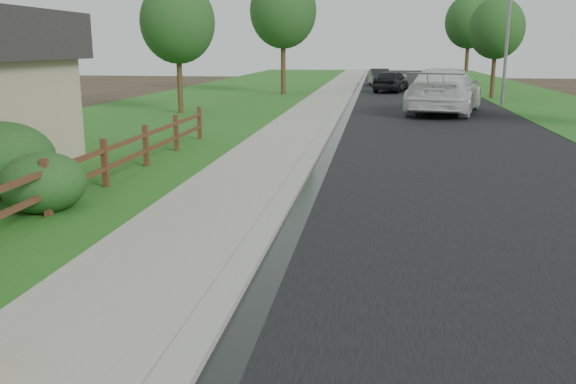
% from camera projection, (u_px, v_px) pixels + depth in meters
% --- Properties ---
extents(road, '(8.00, 90.00, 0.02)m').
position_uv_depth(road, '(416.00, 96.00, 38.48)').
color(road, black).
rests_on(road, ground).
extents(curb, '(0.40, 90.00, 0.12)m').
position_uv_depth(curb, '(349.00, 95.00, 39.05)').
color(curb, gray).
rests_on(curb, ground).
extents(wet_gutter, '(0.50, 90.00, 0.00)m').
position_uv_depth(wet_gutter, '(355.00, 95.00, 39.01)').
color(wet_gutter, black).
rests_on(wet_gutter, road).
extents(sidewalk, '(2.20, 90.00, 0.10)m').
position_uv_depth(sidewalk, '(329.00, 94.00, 39.23)').
color(sidewalk, gray).
rests_on(sidewalk, ground).
extents(grass_strip, '(1.60, 90.00, 0.06)m').
position_uv_depth(grass_strip, '(300.00, 94.00, 39.50)').
color(grass_strip, '#18551B').
rests_on(grass_strip, ground).
extents(lawn_near, '(9.00, 90.00, 0.04)m').
position_uv_depth(lawn_near, '(222.00, 94.00, 40.23)').
color(lawn_near, '#18551B').
rests_on(lawn_near, ground).
extents(verge_far, '(6.00, 90.00, 0.04)m').
position_uv_depth(verge_far, '(530.00, 97.00, 37.52)').
color(verge_far, '#18551B').
rests_on(verge_far, ground).
extents(ranch_fence, '(0.12, 16.92, 1.10)m').
position_uv_depth(ranch_fence, '(78.00, 172.00, 11.94)').
color(ranch_fence, '#463017').
rests_on(ranch_fence, ground).
extents(white_suv, '(4.47, 7.58, 2.06)m').
position_uv_depth(white_suv, '(445.00, 91.00, 28.22)').
color(white_suv, silver).
rests_on(white_suv, road).
extents(dark_car_mid, '(2.80, 4.68, 1.49)m').
position_uv_depth(dark_car_mid, '(391.00, 81.00, 41.72)').
color(dark_car_mid, black).
rests_on(dark_car_mid, road).
extents(dark_car_far, '(1.91, 4.22, 1.34)m').
position_uv_depth(dark_car_far, '(379.00, 77.00, 48.36)').
color(dark_car_far, black).
rests_on(dark_car_far, road).
extents(streetlight, '(1.86, 0.58, 8.12)m').
position_uv_depth(streetlight, '(506.00, 15.00, 31.02)').
color(streetlight, gray).
rests_on(streetlight, ground).
extents(shrub_b, '(2.51, 2.51, 1.52)m').
position_uv_depth(shrub_b, '(1.00, 159.00, 12.58)').
color(shrub_b, '#17401B').
rests_on(shrub_b, ground).
extents(shrub_c, '(1.96, 1.96, 1.13)m').
position_uv_depth(shrub_c, '(43.00, 183.00, 11.24)').
color(shrub_c, '#17401B').
rests_on(shrub_c, ground).
extents(tree_near_left, '(3.37, 3.37, 5.96)m').
position_uv_depth(tree_near_left, '(177.00, 22.00, 27.35)').
color(tree_near_left, '#3E2C19').
rests_on(tree_near_left, ground).
extents(tree_mid_left, '(4.23, 4.23, 7.57)m').
position_uv_depth(tree_mid_left, '(283.00, 11.00, 38.57)').
color(tree_mid_left, '#3E2C19').
rests_on(tree_mid_left, ground).
extents(tree_mid_right, '(3.24, 3.24, 5.88)m').
position_uv_depth(tree_mid_right, '(497.00, 29.00, 35.77)').
color(tree_mid_right, '#3E2C19').
rests_on(tree_mid_right, ground).
extents(tree_far_right, '(3.89, 3.89, 7.18)m').
position_uv_depth(tree_far_right, '(469.00, 22.00, 49.18)').
color(tree_far_right, '#3E2C19').
rests_on(tree_far_right, ground).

